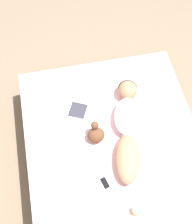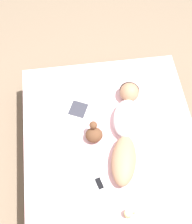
# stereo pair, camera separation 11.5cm
# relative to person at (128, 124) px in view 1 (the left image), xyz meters

# --- Properties ---
(ground_plane) EXTENTS (12.00, 12.00, 0.00)m
(ground_plane) POSITION_rel_person_xyz_m (-0.17, -0.07, -0.60)
(ground_plane) COLOR #7A6651
(bed) EXTENTS (1.85, 2.04, 0.51)m
(bed) POSITION_rel_person_xyz_m (-0.17, -0.07, -0.35)
(bed) COLOR brown
(bed) RESTS_ON ground_plane
(person) EXTENTS (0.50, 1.18, 0.21)m
(person) POSITION_rel_person_xyz_m (0.00, 0.00, 0.00)
(person) COLOR #A37556
(person) RESTS_ON bed
(open_magazine) EXTENTS (0.61, 0.47, 0.01)m
(open_magazine) POSITION_rel_person_xyz_m (-0.59, 0.36, -0.09)
(open_magazine) COLOR silver
(open_magazine) RESTS_ON bed
(coffee_mug) EXTENTS (0.10, 0.07, 0.08)m
(coffee_mug) POSITION_rel_person_xyz_m (-0.13, -0.85, -0.05)
(coffee_mug) COLOR tan
(coffee_mug) RESTS_ON bed
(cell_phone) EXTENTS (0.10, 0.15, 0.01)m
(cell_phone) POSITION_rel_person_xyz_m (-0.35, -0.53, -0.09)
(cell_phone) COLOR silver
(cell_phone) RESTS_ON bed
(plush_toy) EXTENTS (0.18, 0.18, 0.21)m
(plush_toy) POSITION_rel_person_xyz_m (-0.34, -0.05, -0.01)
(plush_toy) COLOR brown
(plush_toy) RESTS_ON bed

